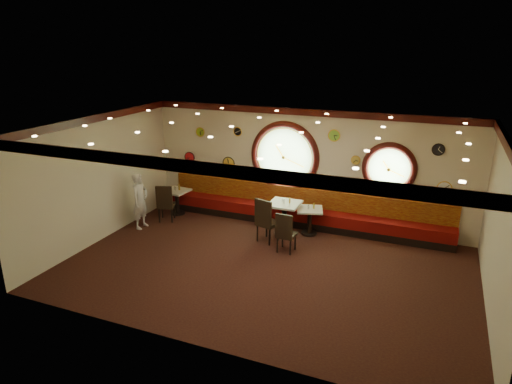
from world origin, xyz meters
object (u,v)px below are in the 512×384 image
object	(u,v)px
chair_b	(266,218)
condiment_c_salt	(309,207)
condiment_a_pepper	(175,188)
condiment_b_pepper	(284,201)
chair_c	(285,230)
condiment_a_salt	(175,188)
condiment_c_pepper	(308,207)
table_b	(284,214)
condiment_b_salt	(283,200)
table_a	(177,199)
condiment_b_bottle	(290,201)
condiment_a_bottle	(179,187)
table_c	(310,218)
chair_a	(165,201)
waiter	(140,201)
condiment_c_bottle	(314,206)

from	to	relation	value
chair_b	condiment_c_salt	bearing A→B (deg)	63.19
condiment_a_pepper	condiment_b_pepper	bearing A→B (deg)	-3.33
chair_c	condiment_a_pepper	xyz separation A→B (m)	(-3.81, 1.24, 0.21)
chair_c	condiment_a_salt	bearing A→B (deg)	164.49
condiment_c_pepper	table_b	bearing A→B (deg)	-162.69
condiment_b_salt	condiment_a_pepper	distance (m)	3.34
condiment_b_salt	table_a	bearing A→B (deg)	178.06
chair_b	condiment_b_bottle	xyz separation A→B (m)	(0.39, 0.72, 0.27)
chair_b	condiment_a_bottle	world-z (taller)	chair_b
condiment_a_salt	chair_c	bearing A→B (deg)	-18.39
table_a	condiment_c_salt	distance (m)	3.99
table_b	table_c	world-z (taller)	table_b
chair_b	condiment_c_pepper	size ratio (longest dim) A/B	7.53
table_b	condiment_a_bottle	size ratio (longest dim) A/B	4.81
table_b	chair_b	distance (m)	0.75
chair_c	condiment_c_salt	distance (m)	1.33
condiment_a_pepper	condiment_b_bottle	bearing A→B (deg)	-2.32
condiment_b_pepper	condiment_c_salt	bearing A→B (deg)	24.06
condiment_a_salt	condiment_c_pepper	xyz separation A→B (m)	(4.06, -0.03, -0.02)
table_a	condiment_a_pepper	world-z (taller)	condiment_a_pepper
chair_c	condiment_a_pepper	world-z (taller)	chair_c
chair_a	chair_b	size ratio (longest dim) A/B	0.92
table_b	chair_c	world-z (taller)	chair_c
condiment_a_pepper	table_b	bearing A→B (deg)	-2.89
chair_b	condiment_a_pepper	world-z (taller)	chair_b
condiment_a_bottle	waiter	distance (m)	1.38
condiment_c_salt	condiment_c_pepper	distance (m)	0.05
table_c	condiment_c_bottle	xyz separation A→B (m)	(0.09, 0.04, 0.34)
table_a	condiment_a_pepper	xyz separation A→B (m)	(-0.02, -0.02, 0.33)
condiment_a_salt	condiment_c_bottle	distance (m)	4.19
chair_b	condiment_c_bottle	size ratio (longest dim) A/B	4.69
chair_c	condiment_a_pepper	distance (m)	4.01
chair_b	condiment_c_bottle	xyz separation A→B (m)	(0.98, 0.96, 0.13)
chair_c	condiment_b_salt	world-z (taller)	chair_c
chair_a	condiment_c_pepper	xyz separation A→B (m)	(3.96, 0.64, 0.15)
table_a	chair_a	world-z (taller)	chair_a
table_a	condiment_a_pepper	distance (m)	0.33
table_a	condiment_a_salt	world-z (taller)	condiment_a_salt
condiment_a_salt	condiment_b_salt	xyz separation A→B (m)	(3.39, -0.14, 0.13)
table_c	condiment_c_pepper	world-z (taller)	condiment_c_pepper
chair_a	table_b	bearing A→B (deg)	-12.58
condiment_c_salt	condiment_b_bottle	distance (m)	0.53
condiment_c_pepper	table_a	bearing A→B (deg)	179.94
table_a	condiment_b_salt	bearing A→B (deg)	-1.94
condiment_a_bottle	condiment_a_salt	bearing A→B (deg)	-167.27
chair_a	condiment_a_pepper	world-z (taller)	chair_a
condiment_a_salt	waiter	distance (m)	1.31
condiment_a_salt	waiter	world-z (taller)	waiter
table_b	chair_c	xyz separation A→B (m)	(0.39, -1.07, 0.03)
condiment_c_salt	condiment_b_pepper	world-z (taller)	condiment_b_pepper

